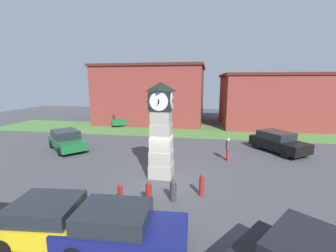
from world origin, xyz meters
TOP-DOWN VIEW (x-y plane):
  - ground_plane at (0.00, 0.00)m, footprint 72.18×72.18m
  - clock_tower at (-0.12, 0.26)m, footprint 1.59×1.67m
  - bollard_near_tower at (2.26, -1.74)m, footprint 0.24×0.24m
  - bollard_mid_row at (0.98, -2.42)m, footprint 0.31×0.31m
  - bollard_far_row at (-0.05, -2.95)m, footprint 0.27×0.27m
  - bollard_end_row at (-1.23, -3.34)m, footprint 0.22×0.22m
  - car_near_tower at (-2.72, -5.73)m, footprint 4.08×2.37m
  - car_by_building at (-0.24, -5.78)m, footprint 4.21×2.10m
  - car_far_lot at (-8.83, 4.20)m, footprint 4.51×4.29m
  - car_silver_hatch at (-8.69, 15.43)m, footprint 3.44×4.55m
  - car_end_of_row at (8.04, 6.47)m, footprint 4.08×4.70m
  - pedestrian_near_bench at (3.95, 3.68)m, footprint 0.30×0.43m
  - street_lamp_near_road at (10.96, 15.50)m, footprint 0.50×0.24m
  - warehouse_blue_far at (-5.12, 19.50)m, footprint 14.21×11.58m
  - storefront_low_left at (11.50, 18.26)m, footprint 14.96×9.91m
  - grass_verge_far at (-1.16, 13.23)m, footprint 43.31×7.02m

SIDE VIEW (x-z plane):
  - ground_plane at x=0.00m, z-range 0.00..0.00m
  - grass_verge_far at x=-1.16m, z-range 0.00..0.04m
  - bollard_mid_row at x=0.98m, z-range 0.01..1.02m
  - bollard_end_row at x=-1.23m, z-range 0.01..1.06m
  - bollard_near_tower at x=2.26m, z-range 0.01..1.09m
  - bollard_far_row at x=-0.05m, z-range 0.01..1.09m
  - car_near_tower at x=-2.72m, z-range 0.02..1.46m
  - car_by_building at x=-0.24m, z-range 0.02..1.47m
  - car_silver_hatch at x=-8.69m, z-range 0.02..1.55m
  - car_far_lot at x=-8.83m, z-range 0.01..1.58m
  - car_end_of_row at x=8.04m, z-range 0.01..1.61m
  - pedestrian_near_bench at x=3.95m, z-range 0.11..1.71m
  - clock_tower at x=-0.12m, z-range -0.04..5.41m
  - storefront_low_left at x=11.50m, z-range 0.01..6.50m
  - street_lamp_near_road at x=10.96m, z-range 0.48..6.15m
  - warehouse_blue_far at x=-5.12m, z-range 0.01..7.69m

